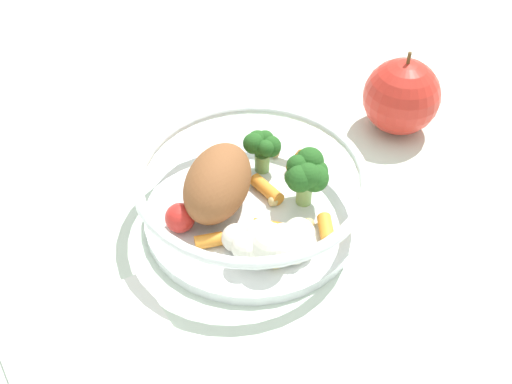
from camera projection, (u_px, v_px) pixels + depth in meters
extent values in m
plane|color=silver|center=(252.00, 219.00, 0.56)|extent=(2.40, 2.40, 0.00)
cylinder|color=white|center=(256.00, 213.00, 0.56)|extent=(0.19, 0.19, 0.01)
torus|color=white|center=(256.00, 174.00, 0.53)|extent=(0.20, 0.20, 0.01)
ellipsoid|color=brown|center=(218.00, 183.00, 0.54)|extent=(0.10, 0.07, 0.06)
cylinder|color=#8EB766|center=(304.00, 193.00, 0.56)|extent=(0.01, 0.01, 0.02)
sphere|color=#23561E|center=(310.00, 161.00, 0.55)|extent=(0.03, 0.03, 0.03)
sphere|color=#23561E|center=(303.00, 169.00, 0.55)|extent=(0.02, 0.02, 0.02)
sphere|color=#23561E|center=(298.00, 166.00, 0.54)|extent=(0.02, 0.02, 0.02)
sphere|color=#23561E|center=(294.00, 178.00, 0.54)|extent=(0.02, 0.02, 0.02)
sphere|color=#23561E|center=(300.00, 179.00, 0.53)|extent=(0.02, 0.02, 0.02)
sphere|color=#23561E|center=(308.00, 175.00, 0.53)|extent=(0.02, 0.02, 0.02)
sphere|color=#23561E|center=(315.00, 178.00, 0.54)|extent=(0.03, 0.03, 0.03)
sphere|color=#23561E|center=(316.00, 172.00, 0.55)|extent=(0.02, 0.02, 0.02)
cylinder|color=#7FAD5B|center=(262.00, 162.00, 0.59)|extent=(0.01, 0.01, 0.02)
sphere|color=#23561E|center=(265.00, 139.00, 0.58)|extent=(0.02, 0.02, 0.02)
sphere|color=#23561E|center=(258.00, 141.00, 0.58)|extent=(0.02, 0.02, 0.02)
sphere|color=#23561E|center=(254.00, 143.00, 0.57)|extent=(0.02, 0.02, 0.02)
sphere|color=#23561E|center=(259.00, 148.00, 0.57)|extent=(0.01, 0.01, 0.01)
sphere|color=#23561E|center=(265.00, 148.00, 0.57)|extent=(0.02, 0.02, 0.02)
sphere|color=#23561E|center=(270.00, 146.00, 0.58)|extent=(0.02, 0.02, 0.02)
sphere|color=silver|center=(299.00, 234.00, 0.52)|extent=(0.03, 0.03, 0.03)
sphere|color=silver|center=(283.00, 236.00, 0.52)|extent=(0.02, 0.02, 0.02)
sphere|color=silver|center=(284.00, 241.00, 0.51)|extent=(0.02, 0.02, 0.02)
sphere|color=silver|center=(294.00, 253.00, 0.51)|extent=(0.02, 0.02, 0.02)
sphere|color=silver|center=(303.00, 245.00, 0.51)|extent=(0.02, 0.02, 0.02)
sphere|color=white|center=(262.00, 236.00, 0.51)|extent=(0.03, 0.03, 0.03)
sphere|color=white|center=(236.00, 238.00, 0.52)|extent=(0.02, 0.02, 0.02)
sphere|color=white|center=(247.00, 247.00, 0.50)|extent=(0.02, 0.02, 0.02)
sphere|color=white|center=(271.00, 245.00, 0.50)|extent=(0.04, 0.04, 0.04)
cube|color=yellow|center=(229.00, 176.00, 0.59)|extent=(0.02, 0.02, 0.00)
cylinder|color=#1933B2|center=(228.00, 166.00, 0.58)|extent=(0.02, 0.02, 0.02)
sphere|color=black|center=(228.00, 153.00, 0.57)|extent=(0.01, 0.01, 0.01)
sphere|color=black|center=(221.00, 148.00, 0.57)|extent=(0.01, 0.01, 0.01)
sphere|color=black|center=(234.00, 150.00, 0.57)|extent=(0.01, 0.01, 0.01)
cylinder|color=orange|center=(264.00, 188.00, 0.57)|extent=(0.02, 0.04, 0.01)
cylinder|color=orange|center=(271.00, 227.00, 0.54)|extent=(0.02, 0.03, 0.01)
cylinder|color=orange|center=(297.00, 162.00, 0.60)|extent=(0.02, 0.01, 0.01)
cylinder|color=orange|center=(206.00, 167.00, 0.59)|extent=(0.02, 0.03, 0.01)
cylinder|color=orange|center=(326.00, 229.00, 0.53)|extent=(0.03, 0.03, 0.01)
cylinder|color=orange|center=(209.00, 241.00, 0.52)|extent=(0.03, 0.02, 0.01)
sphere|color=red|center=(180.00, 218.00, 0.53)|extent=(0.03, 0.03, 0.03)
sphere|color=#D1B775|center=(216.00, 161.00, 0.60)|extent=(0.01, 0.01, 0.01)
sphere|color=#D1B775|center=(273.00, 201.00, 0.56)|extent=(0.01, 0.01, 0.01)
sphere|color=#D1B775|center=(275.00, 263.00, 0.51)|extent=(0.01, 0.01, 0.01)
sphere|color=#D1B775|center=(197.00, 176.00, 0.58)|extent=(0.01, 0.01, 0.01)
sphere|color=tan|center=(298.00, 173.00, 0.58)|extent=(0.01, 0.01, 0.01)
sphere|color=#D1B775|center=(309.00, 224.00, 0.54)|extent=(0.01, 0.01, 0.01)
sphere|color=tan|center=(275.00, 153.00, 0.61)|extent=(0.01, 0.01, 0.01)
sphere|color=red|center=(401.00, 97.00, 0.63)|extent=(0.08, 0.08, 0.08)
cylinder|color=brown|center=(409.00, 58.00, 0.60)|extent=(0.00, 0.00, 0.01)
cube|color=white|center=(99.00, 363.00, 0.46)|extent=(0.16, 0.16, 0.01)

